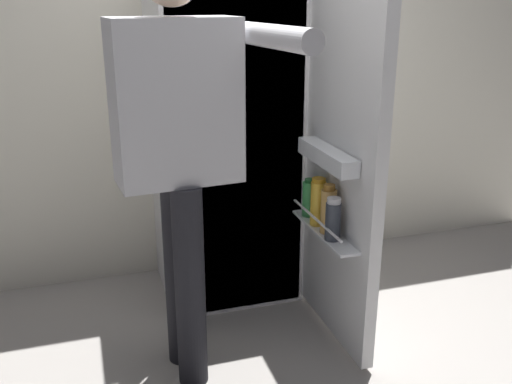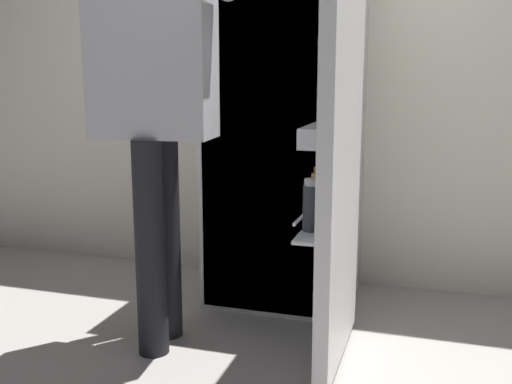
% 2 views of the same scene
% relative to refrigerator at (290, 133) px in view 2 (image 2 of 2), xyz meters
% --- Properties ---
extents(ground_plane, '(6.26, 6.26, 0.00)m').
position_rel_refrigerator_xyz_m(ground_plane, '(-0.03, -0.48, -0.82)').
color(ground_plane, gray).
extents(kitchen_wall, '(4.40, 0.10, 2.48)m').
position_rel_refrigerator_xyz_m(kitchen_wall, '(-0.03, 0.40, 0.42)').
color(kitchen_wall, silver).
rests_on(kitchen_wall, ground_plane).
extents(refrigerator, '(0.73, 1.24, 1.64)m').
position_rel_refrigerator_xyz_m(refrigerator, '(0.00, 0.00, 0.00)').
color(refrigerator, white).
rests_on(refrigerator, ground_plane).
extents(person, '(0.61, 0.75, 1.69)m').
position_rel_refrigerator_xyz_m(person, '(-0.37, -0.62, 0.21)').
color(person, black).
rests_on(person, ground_plane).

